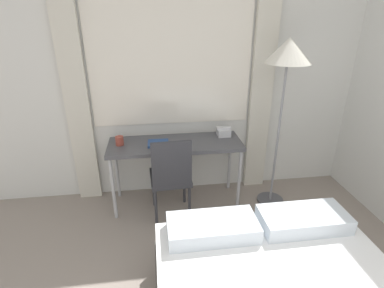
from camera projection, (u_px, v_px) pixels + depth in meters
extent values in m
cube|color=silver|center=(188.00, 77.00, 3.21)|extent=(4.80, 0.05, 2.70)
cube|color=white|center=(171.00, 54.00, 3.06)|extent=(1.70, 0.01, 1.50)
cube|color=beige|center=(74.00, 87.00, 3.02)|extent=(0.24, 0.06, 2.60)
cube|color=beige|center=(262.00, 81.00, 3.27)|extent=(0.24, 0.06, 2.60)
cube|color=#4C4C51|center=(175.00, 144.00, 3.15)|extent=(1.40, 0.49, 0.04)
cylinder|color=#B2B2B7|center=(113.00, 189.00, 3.03)|extent=(0.04, 0.04, 0.70)
cylinder|color=#B2B2B7|center=(239.00, 180.00, 3.19)|extent=(0.04, 0.04, 0.70)
cylinder|color=#B2B2B7|center=(117.00, 170.00, 3.40)|extent=(0.04, 0.04, 0.70)
cylinder|color=#B2B2B7|center=(230.00, 162.00, 3.57)|extent=(0.04, 0.04, 0.70)
cube|color=#333338|center=(170.00, 177.00, 3.07)|extent=(0.42, 0.42, 0.05)
cube|color=#333338|center=(172.00, 164.00, 2.81)|extent=(0.38, 0.05, 0.45)
cylinder|color=#333338|center=(156.00, 208.00, 2.98)|extent=(0.03, 0.03, 0.41)
cylinder|color=#333338|center=(189.00, 204.00, 3.04)|extent=(0.03, 0.03, 0.41)
cylinder|color=#333338|center=(154.00, 189.00, 3.29)|extent=(0.03, 0.03, 0.41)
cylinder|color=#333338|center=(184.00, 186.00, 3.34)|extent=(0.03, 0.03, 0.41)
cube|color=silver|center=(212.00, 228.00, 2.19)|extent=(0.66, 0.32, 0.12)
cube|color=silver|center=(303.00, 219.00, 2.27)|extent=(0.66, 0.32, 0.12)
cylinder|color=#4C4C51|center=(270.00, 200.00, 3.43)|extent=(0.29, 0.29, 0.03)
cylinder|color=gray|center=(278.00, 138.00, 3.12)|extent=(0.02, 0.02, 1.52)
cone|color=silver|center=(289.00, 50.00, 2.77)|extent=(0.44, 0.44, 0.23)
cube|color=silver|center=(224.00, 132.00, 3.30)|extent=(0.14, 0.14, 0.08)
cube|color=silver|center=(224.00, 128.00, 3.28)|extent=(0.16, 0.05, 0.02)
cube|color=navy|center=(158.00, 143.00, 3.09)|extent=(0.22, 0.19, 0.02)
cube|color=white|center=(158.00, 143.00, 3.09)|extent=(0.20, 0.18, 0.01)
cylinder|color=#993F33|center=(120.00, 141.00, 3.06)|extent=(0.08, 0.08, 0.09)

